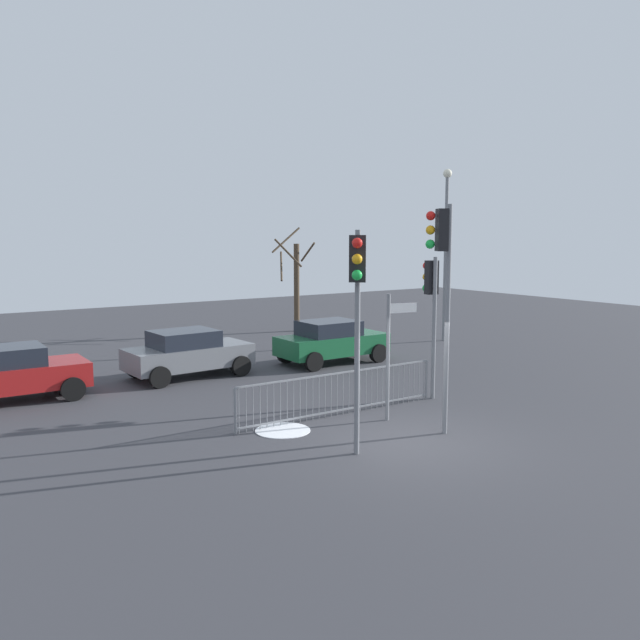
% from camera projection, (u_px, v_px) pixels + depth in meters
% --- Properties ---
extents(ground_plane, '(60.00, 60.00, 0.00)m').
position_uv_depth(ground_plane, '(407.00, 441.00, 14.07)').
color(ground_plane, '#38383D').
extents(traffic_light_foreground_left, '(0.35, 0.56, 3.81)m').
position_uv_depth(traffic_light_foreground_left, '(431.00, 295.00, 17.51)').
color(traffic_light_foreground_left, slate).
rests_on(traffic_light_foreground_left, ground).
extents(traffic_light_foreground_right, '(0.52, 0.41, 5.04)m').
position_uv_depth(traffic_light_foreground_right, '(442.00, 268.00, 14.13)').
color(traffic_light_foreground_right, slate).
rests_on(traffic_light_foreground_right, ground).
extents(traffic_light_mid_right, '(0.45, 0.48, 4.48)m').
position_uv_depth(traffic_light_mid_right, '(357.00, 292.00, 12.68)').
color(traffic_light_mid_right, slate).
rests_on(traffic_light_mid_right, ground).
extents(direction_sign_post, '(0.78, 0.21, 3.03)m').
position_uv_depth(direction_sign_post, '(390.00, 350.00, 15.45)').
color(direction_sign_post, slate).
rests_on(direction_sign_post, ground).
extents(pedestrian_guard_railing, '(5.74, 0.08, 1.07)m').
position_uv_depth(pedestrian_guard_railing, '(340.00, 393.00, 16.03)').
color(pedestrian_guard_railing, slate).
rests_on(pedestrian_guard_railing, ground).
extents(car_green_mid, '(3.82, 1.95, 1.47)m').
position_uv_depth(car_green_mid, '(331.00, 341.00, 22.58)').
color(car_green_mid, '#195933').
rests_on(car_green_mid, ground).
extents(car_red_far, '(3.81, 1.95, 1.47)m').
position_uv_depth(car_red_far, '(10.00, 373.00, 17.33)').
color(car_red_far, maroon).
rests_on(car_red_far, ground).
extents(car_grey_trailing, '(3.90, 2.12, 1.47)m').
position_uv_depth(car_grey_trailing, '(188.00, 353.00, 20.29)').
color(car_grey_trailing, slate).
rests_on(car_grey_trailing, ground).
extents(street_lamp, '(0.36, 0.36, 7.03)m').
position_uv_depth(street_lamp, '(446.00, 237.00, 26.86)').
color(street_lamp, slate).
rests_on(street_lamp, ground).
extents(bare_tree_left, '(1.71, 1.96, 4.74)m').
position_uv_depth(bare_tree_left, '(295.00, 281.00, 29.87)').
color(bare_tree_left, '#473828').
rests_on(bare_tree_left, ground).
extents(snow_patch_kerb, '(1.25, 1.25, 0.01)m').
position_uv_depth(snow_patch_kerb, '(283.00, 430.00, 14.80)').
color(snow_patch_kerb, white).
rests_on(snow_patch_kerb, ground).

